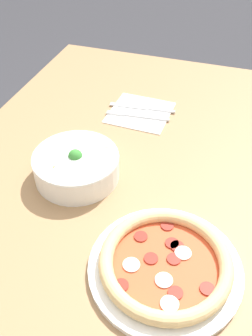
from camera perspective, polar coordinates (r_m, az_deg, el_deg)
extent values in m
plane|color=#333338|center=(1.47, -1.94, -23.49)|extent=(8.00, 8.00, 0.00)
cube|color=#99724C|center=(0.87, -3.01, -2.98)|extent=(1.35, 0.81, 0.03)
cylinder|color=olive|center=(1.53, 17.37, -0.31)|extent=(0.06, 0.06, 0.71)
cylinder|color=olive|center=(1.63, -6.16, 4.52)|extent=(0.06, 0.06, 0.71)
cylinder|color=white|center=(0.71, 5.95, -14.87)|extent=(0.28, 0.28, 0.01)
torus|color=#DBB77A|center=(0.69, 6.06, -14.00)|extent=(0.24, 0.24, 0.03)
cylinder|color=#D14C28|center=(0.70, 6.00, -14.46)|extent=(0.21, 0.21, 0.01)
cylinder|color=maroon|center=(0.70, 7.30, -13.58)|extent=(0.03, 0.03, 0.00)
cylinder|color=maroon|center=(0.73, 7.02, -11.30)|extent=(0.03, 0.03, 0.00)
cylinder|color=maroon|center=(0.67, 7.55, -18.34)|extent=(0.03, 0.03, 0.00)
cylinder|color=maroon|center=(0.67, -0.75, -17.43)|extent=(0.03, 0.03, 0.00)
cylinder|color=maroon|center=(0.73, 2.26, -10.38)|extent=(0.03, 0.03, 0.00)
cylinder|color=maroon|center=(0.70, 3.83, -13.59)|extent=(0.03, 0.03, 0.00)
cylinder|color=maroon|center=(0.68, 12.27, -17.52)|extent=(0.03, 0.03, 0.00)
cylinder|color=maroon|center=(0.75, 6.30, -8.71)|extent=(0.03, 0.03, 0.00)
cylinder|color=maroon|center=(0.72, 7.80, -11.72)|extent=(0.03, 0.03, 0.00)
ellipsoid|color=silver|center=(0.71, 8.68, -12.64)|extent=(0.03, 0.03, 0.01)
ellipsoid|color=silver|center=(0.68, 5.78, -16.61)|extent=(0.03, 0.03, 0.01)
ellipsoid|color=silver|center=(0.69, 0.81, -14.50)|extent=(0.03, 0.03, 0.01)
ellipsoid|color=silver|center=(0.66, 6.66, -19.84)|extent=(0.03, 0.03, 0.01)
cylinder|color=white|center=(0.86, -7.43, 0.43)|extent=(0.19, 0.19, 0.06)
torus|color=white|center=(0.85, -7.58, 1.77)|extent=(0.20, 0.20, 0.01)
ellipsoid|color=tan|center=(0.86, -2.69, 2.79)|extent=(0.03, 0.04, 0.02)
ellipsoid|color=#998466|center=(0.85, -4.60, 1.73)|extent=(0.03, 0.03, 0.02)
ellipsoid|color=tan|center=(0.87, -10.06, 1.88)|extent=(0.04, 0.04, 0.02)
ellipsoid|color=tan|center=(0.81, -7.30, -1.62)|extent=(0.04, 0.04, 0.02)
sphere|color=#388433|center=(0.84, -7.65, 1.92)|extent=(0.03, 0.03, 0.03)
ellipsoid|color=yellow|center=(0.82, -10.90, -0.32)|extent=(0.04, 0.02, 0.02)
cube|color=white|center=(1.09, 2.17, 8.44)|extent=(0.17, 0.17, 0.00)
cube|color=silver|center=(1.06, 3.23, 7.73)|extent=(0.02, 0.13, 0.00)
cube|color=silver|center=(1.08, -1.45, 8.53)|extent=(0.01, 0.05, 0.00)
cube|color=silver|center=(1.08, -1.51, 8.41)|extent=(0.01, 0.05, 0.00)
cube|color=silver|center=(1.07, -1.57, 8.29)|extent=(0.01, 0.05, 0.00)
cube|color=silver|center=(1.07, -1.62, 8.17)|extent=(0.01, 0.05, 0.00)
cube|color=silver|center=(1.09, 5.48, 8.76)|extent=(0.02, 0.08, 0.01)
cube|color=silver|center=(1.11, 0.51, 9.41)|extent=(0.02, 0.12, 0.00)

